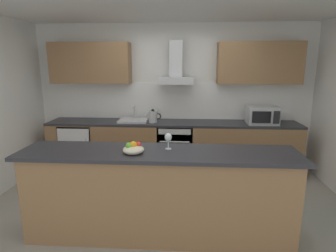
% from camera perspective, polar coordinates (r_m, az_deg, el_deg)
% --- Properties ---
extents(ground, '(5.97, 4.46, 0.02)m').
position_cam_1_polar(ground, '(3.87, -0.20, -16.92)').
color(ground, gray).
extents(wall_back, '(5.97, 0.12, 2.60)m').
position_cam_1_polar(wall_back, '(5.19, 1.18, 6.02)').
color(wall_back, white).
rests_on(wall_back, ground).
extents(backsplash_tile, '(4.23, 0.02, 0.66)m').
position_cam_1_polar(backsplash_tile, '(5.13, 1.14, 5.15)').
color(backsplash_tile, white).
extents(counter_back, '(4.38, 0.60, 0.90)m').
position_cam_1_polar(counter_back, '(4.99, 0.93, -4.23)').
color(counter_back, olive).
rests_on(counter_back, ground).
extents(counter_island, '(2.96, 0.64, 1.00)m').
position_cam_1_polar(counter_island, '(3.13, -1.90, -13.83)').
color(counter_island, olive).
rests_on(counter_island, ground).
extents(upper_cabinets, '(4.32, 0.32, 0.70)m').
position_cam_1_polar(upper_cabinets, '(4.92, 1.08, 12.78)').
color(upper_cabinets, olive).
extents(oven, '(0.60, 0.62, 0.80)m').
position_cam_1_polar(oven, '(4.96, 1.48, -4.22)').
color(oven, slate).
rests_on(oven, ground).
extents(refrigerator, '(0.58, 0.60, 0.85)m').
position_cam_1_polar(refrigerator, '(5.32, -17.51, -4.04)').
color(refrigerator, white).
rests_on(refrigerator, ground).
extents(microwave, '(0.50, 0.38, 0.30)m').
position_cam_1_polar(microwave, '(4.96, 18.76, 2.11)').
color(microwave, '#B7BABC').
rests_on(microwave, counter_back).
extents(sink, '(0.50, 0.40, 0.26)m').
position_cam_1_polar(sink, '(4.94, -7.07, 1.22)').
color(sink, silver).
rests_on(sink, counter_back).
extents(kettle, '(0.29, 0.15, 0.24)m').
position_cam_1_polar(kettle, '(4.83, -3.10, 1.96)').
color(kettle, '#B7BABC').
rests_on(kettle, counter_back).
extents(range_hood, '(0.62, 0.45, 0.72)m').
position_cam_1_polar(range_hood, '(4.88, 1.64, 11.33)').
color(range_hood, '#B7BABC').
extents(wine_glass, '(0.08, 0.08, 0.18)m').
position_cam_1_polar(wine_glass, '(2.98, 0.05, -2.48)').
color(wine_glass, silver).
rests_on(wine_glass, counter_island).
extents(fruit_bowl, '(0.22, 0.22, 0.13)m').
position_cam_1_polar(fruit_bowl, '(2.89, -7.12, -4.67)').
color(fruit_bowl, beige).
rests_on(fruit_bowl, counter_island).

